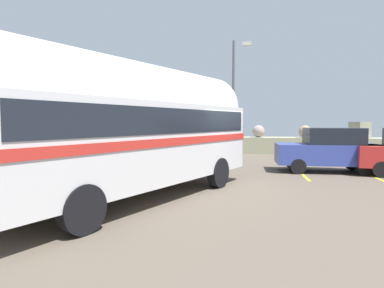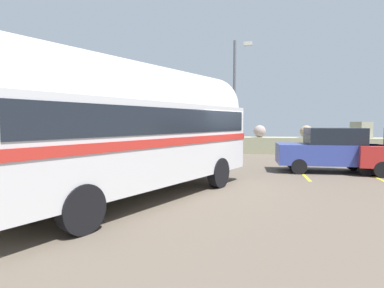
{
  "view_description": "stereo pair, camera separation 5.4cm",
  "coord_description": "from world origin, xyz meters",
  "views": [
    {
      "loc": [
        1.41,
        -10.49,
        2.12
      ],
      "look_at": [
        -0.13,
        -1.77,
        1.52
      ],
      "focal_mm": 30.0,
      "sensor_mm": 36.0,
      "label": 1
    },
    {
      "loc": [
        1.46,
        -10.48,
        2.12
      ],
      "look_at": [
        -0.13,
        -1.77,
        1.52
      ],
      "focal_mm": 30.0,
      "sensor_mm": 36.0,
      "label": 2
    }
  ],
  "objects": [
    {
      "name": "lamp_post",
      "position": [
        0.73,
        5.98,
        3.5
      ],
      "size": [
        0.93,
        0.56,
        6.19
      ],
      "color": "#5B5B60",
      "rests_on": "ground"
    },
    {
      "name": "parked_car_nearest",
      "position": [
        4.73,
        3.73,
        0.97
      ],
      "size": [
        4.14,
        1.81,
        1.86
      ],
      "rotation": [
        0.0,
        0.0,
        1.6
      ],
      "color": "black",
      "rests_on": "ground"
    },
    {
      "name": "breakwater",
      "position": [
        -0.04,
        11.79,
        0.65
      ],
      "size": [
        31.36,
        1.86,
        2.25
      ],
      "color": "#989877",
      "rests_on": "ground"
    },
    {
      "name": "ground",
      "position": [
        0.0,
        0.0,
        0.01
      ],
      "size": [
        32.0,
        26.0,
        0.02
      ],
      "color": "brown"
    },
    {
      "name": "vintage_coach",
      "position": [
        -1.59,
        -2.22,
        2.05
      ],
      "size": [
        5.67,
        8.81,
        3.7
      ],
      "rotation": [
        0.0,
        0.0,
        -0.42
      ],
      "color": "black",
      "rests_on": "ground"
    }
  ]
}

